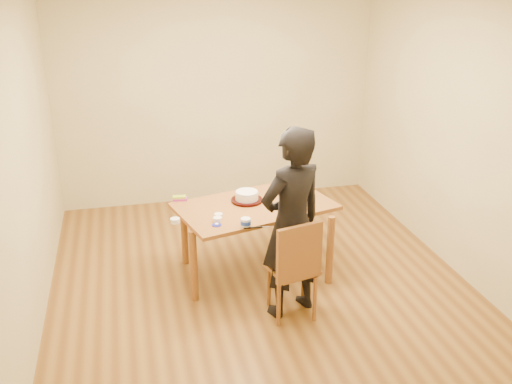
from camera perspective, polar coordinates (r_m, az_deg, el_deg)
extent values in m
cube|color=brown|center=(5.71, 0.31, -8.89)|extent=(4.00, 4.50, 0.00)
cube|color=tan|center=(7.28, -3.92, 9.38)|extent=(4.00, 0.00, 2.70)
cube|color=tan|center=(5.08, -22.14, 2.23)|extent=(0.00, 4.50, 2.70)
cube|color=tan|center=(5.93, 19.55, 5.26)|extent=(0.00, 4.50, 2.70)
cube|color=brown|center=(5.53, -0.12, -1.45)|extent=(1.64, 1.21, 0.04)
cube|color=brown|center=(5.02, 3.62, -7.64)|extent=(0.46, 0.46, 0.04)
cylinder|color=#B40C0D|center=(5.59, -0.92, -0.83)|extent=(0.31, 0.31, 0.02)
cylinder|color=white|center=(5.58, -0.93, -0.38)|extent=(0.22, 0.22, 0.07)
ellipsoid|color=white|center=(5.56, -0.93, 0.09)|extent=(0.22, 0.22, 0.03)
cylinder|color=white|center=(5.06, -1.04, -3.06)|extent=(0.09, 0.09, 0.08)
cylinder|color=#181AA0|center=(5.10, -3.95, -3.30)|extent=(0.08, 0.08, 0.01)
ellipsoid|color=white|center=(5.10, -3.96, -3.18)|extent=(0.04, 0.04, 0.02)
cylinder|color=white|center=(5.18, -3.88, -2.74)|extent=(0.08, 0.08, 0.04)
cylinder|color=white|center=(5.25, -3.78, -2.37)|extent=(0.08, 0.08, 0.04)
cylinder|color=white|center=(5.19, -8.09, -2.84)|extent=(0.09, 0.09, 0.04)
cube|color=#C12D7E|center=(5.67, -7.61, -0.71)|extent=(0.15, 0.09, 0.02)
cube|color=green|center=(5.67, -7.68, -0.50)|extent=(0.14, 0.08, 0.02)
cube|color=black|center=(5.04, -0.30, -3.57)|extent=(0.17, 0.03, 0.01)
imported|color=black|center=(4.87, 3.58, -3.19)|extent=(0.73, 0.61, 1.72)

